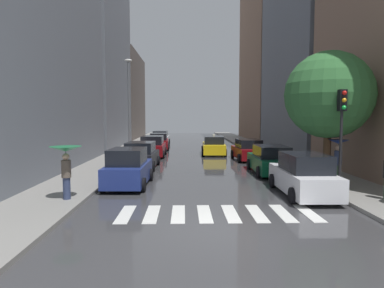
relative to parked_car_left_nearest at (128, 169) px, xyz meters
name	(u,v)px	position (x,y,z in m)	size (l,w,h in m)	color
ground_plane	(196,150)	(3.82, 17.46, -0.86)	(28.00, 72.00, 0.04)	#39393C
sidewalk_left	(130,150)	(-2.68, 17.46, -0.77)	(3.00, 72.00, 0.15)	gray
sidewalk_right	(261,149)	(10.32, 17.46, -0.77)	(3.00, 72.00, 0.15)	gray
crosswalk_stripes	(218,213)	(3.82, -4.77, -0.84)	(6.75, 2.20, 0.01)	silver
building_left_mid	(91,26)	(-7.18, 21.28, 12.06)	(6.00, 14.21, 25.80)	slate
building_left_far	(120,97)	(-7.18, 36.88, 5.52)	(6.00, 15.47, 12.72)	#564C47
building_right_mid	(311,54)	(14.82, 16.72, 8.44)	(6.00, 15.48, 18.56)	slate
building_right_far	(270,49)	(14.82, 32.89, 11.98)	(6.00, 16.08, 25.65)	#8C6B56
parked_car_left_nearest	(128,169)	(0.00, 0.00, 0.00)	(2.10, 4.08, 1.82)	navy
parked_car_left_second	(141,156)	(-0.11, 5.73, -0.05)	(2.23, 4.30, 1.71)	black
parked_car_left_third	(153,147)	(0.05, 12.23, -0.03)	(2.16, 4.33, 1.74)	maroon
parked_car_left_fourth	(159,142)	(0.12, 18.30, -0.06)	(2.18, 4.14, 1.66)	maroon
parked_car_left_fifth	(161,138)	(-0.09, 24.02, -0.07)	(2.08, 4.24, 1.65)	silver
parked_car_right_nearest	(303,176)	(7.71, -2.07, -0.01)	(2.01, 4.65, 1.79)	silver
parked_car_right_second	(270,160)	(7.74, 3.56, -0.07)	(2.24, 4.82, 1.64)	#0C4C2D
parked_car_right_third	(248,150)	(7.56, 9.70, -0.09)	(2.20, 4.29, 1.60)	maroon
taxi_midroad	(214,146)	(5.26, 13.55, -0.08)	(2.21, 4.62, 1.81)	yellow
pedestrian_foreground	(338,152)	(10.02, -0.20, 0.79)	(0.96, 0.96, 2.08)	#38513D
pedestrian_by_kerb	(66,159)	(-1.84, -3.17, 0.87)	(1.20, 1.20, 2.04)	navy
street_tree_right	(329,95)	(9.64, 0.18, 3.51)	(4.18, 4.18, 6.31)	#513823
traffic_light_right_corner	(342,118)	(9.27, -2.07, 2.44)	(0.30, 0.42, 4.30)	black
lamp_post_left	(129,101)	(-1.73, 11.35, 3.71)	(0.60, 0.28, 7.72)	#595B60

